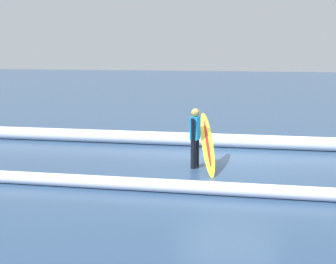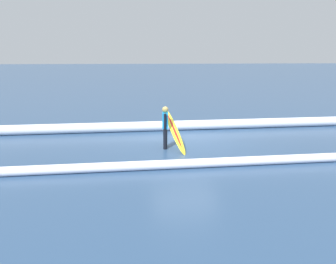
{
  "view_description": "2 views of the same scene",
  "coord_description": "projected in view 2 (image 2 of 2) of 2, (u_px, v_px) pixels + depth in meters",
  "views": [
    {
      "loc": [
        -1.47,
        11.9,
        2.89
      ],
      "look_at": [
        0.86,
        3.13,
        1.34
      ],
      "focal_mm": 48.67,
      "sensor_mm": 36.0,
      "label": 1
    },
    {
      "loc": [
        1.46,
        12.89,
        3.56
      ],
      "look_at": [
        0.8,
        2.06,
        0.94
      ],
      "focal_mm": 37.45,
      "sensor_mm": 36.0,
      "label": 2
    }
  ],
  "objects": [
    {
      "name": "ground_plane",
      "position": [
        185.0,
        143.0,
        13.43
      ],
      "size": [
        134.89,
        134.89,
        0.0
      ],
      "primitive_type": "plane",
      "color": "navy"
    },
    {
      "name": "surfer",
      "position": [
        165.0,
        125.0,
        12.58
      ],
      "size": [
        0.23,
        0.55,
        1.53
      ],
      "rotation": [
        0.0,
        0.0,
        1.48
      ],
      "color": "black",
      "rests_on": "ground_plane"
    },
    {
      "name": "surfboard",
      "position": [
        174.0,
        130.0,
        12.61
      ],
      "size": [
        0.86,
        1.91,
        1.33
      ],
      "color": "yellow",
      "rests_on": "ground_plane"
    },
    {
      "name": "wave_crest_foreground",
      "position": [
        215.0,
        124.0,
        15.68
      ],
      "size": [
        22.47,
        1.92,
        0.42
      ],
      "primitive_type": "cylinder",
      "rotation": [
        0.0,
        1.57,
        0.07
      ],
      "color": "white",
      "rests_on": "ground_plane"
    },
    {
      "name": "wave_crest_midground",
      "position": [
        208.0,
        163.0,
        10.68
      ],
      "size": [
        23.5,
        1.97,
        0.28
      ],
      "primitive_type": "cylinder",
      "rotation": [
        0.0,
        1.57,
        0.07
      ],
      "color": "white",
      "rests_on": "ground_plane"
    }
  ]
}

